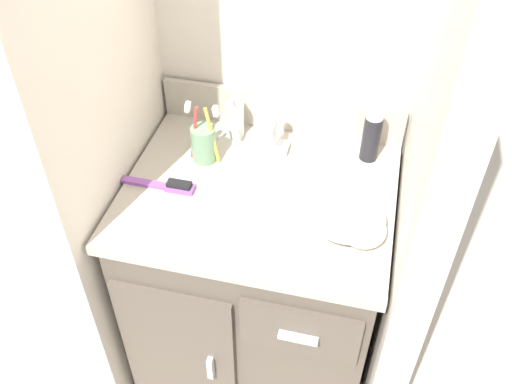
# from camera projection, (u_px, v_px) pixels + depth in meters

# --- Properties ---
(ground_plane) EXTENTS (6.00, 6.00, 0.00)m
(ground_plane) POSITION_uv_depth(u_px,v_px,m) (258.00, 345.00, 2.04)
(ground_plane) COLOR #ADA393
(wall_back) EXTENTS (0.90, 0.08, 2.20)m
(wall_back) POSITION_uv_depth(u_px,v_px,m) (289.00, 13.00, 1.54)
(wall_back) COLOR beige
(wall_back) RESTS_ON ground_plane
(wall_left) EXTENTS (0.08, 0.67, 2.20)m
(wall_left) POSITION_uv_depth(u_px,v_px,m) (92.00, 58.00, 1.37)
(wall_left) COLOR beige
(wall_left) RESTS_ON ground_plane
(wall_right) EXTENTS (0.08, 0.67, 2.20)m
(wall_right) POSITION_uv_depth(u_px,v_px,m) (445.00, 104.00, 1.22)
(wall_right) COLOR beige
(wall_right) RESTS_ON ground_plane
(vanity) EXTENTS (0.72, 0.61, 0.76)m
(vanity) POSITION_uv_depth(u_px,v_px,m) (258.00, 277.00, 1.77)
(vanity) COLOR brown
(vanity) RESTS_ON ground_plane
(backsplash) EXTENTS (0.72, 0.02, 0.12)m
(backsplash) POSITION_uv_depth(u_px,v_px,m) (281.00, 111.00, 1.69)
(backsplash) COLOR #B2A899
(backsplash) RESTS_ON vanity
(sink_faucet) EXTENTS (0.09, 0.09, 0.14)m
(sink_faucet) POSITION_uv_depth(u_px,v_px,m) (273.00, 137.00, 1.62)
(sink_faucet) COLOR silver
(sink_faucet) RESTS_ON vanity
(toothbrush_cup) EXTENTS (0.09, 0.07, 0.19)m
(toothbrush_cup) POSITION_uv_depth(u_px,v_px,m) (204.00, 143.00, 1.58)
(toothbrush_cup) COLOR gray
(toothbrush_cup) RESTS_ON vanity
(soap_dispenser) EXTENTS (0.06, 0.06, 0.14)m
(soap_dispenser) POSITION_uv_depth(u_px,v_px,m) (235.00, 118.00, 1.67)
(soap_dispenser) COLOR silver
(soap_dispenser) RESTS_ON vanity
(shaving_cream_can) EXTENTS (0.05, 0.05, 0.16)m
(shaving_cream_can) POSITION_uv_depth(u_px,v_px,m) (372.00, 135.00, 1.57)
(shaving_cream_can) COLOR black
(shaving_cream_can) RESTS_ON vanity
(hairbrush) EXTENTS (0.20, 0.03, 0.03)m
(hairbrush) POSITION_uv_depth(u_px,v_px,m) (168.00, 186.00, 1.53)
(hairbrush) COLOR purple
(hairbrush) RESTS_ON vanity
(hand_towel) EXTENTS (0.19, 0.18, 0.08)m
(hand_towel) POSITION_uv_depth(u_px,v_px,m) (351.00, 219.00, 1.39)
(hand_towel) COLOR white
(hand_towel) RESTS_ON vanity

